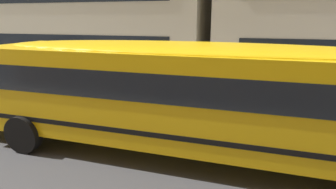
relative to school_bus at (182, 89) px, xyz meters
name	(u,v)px	position (x,y,z in m)	size (l,w,h in m)	color
ground_plane	(217,137)	(0.83, 1.31, -1.78)	(400.00, 400.00, 0.00)	#424244
sidewalk_far	(234,85)	(0.83, 8.70, -1.78)	(120.00, 3.00, 0.01)	gray
lane_centreline	(217,137)	(0.83, 1.31, -1.78)	(110.00, 0.16, 0.01)	silver
school_bus	(182,89)	(0.00, 0.00, 0.00)	(13.49, 3.38, 3.00)	yellow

